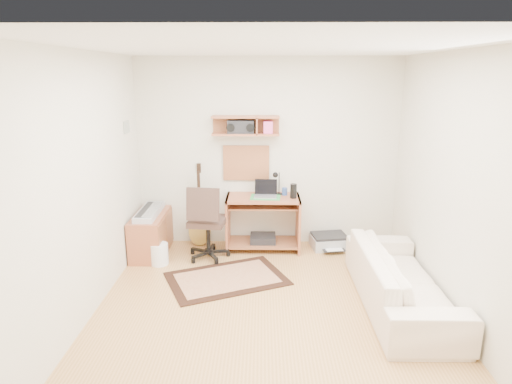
{
  "coord_description": "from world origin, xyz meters",
  "views": [
    {
      "loc": [
        -0.08,
        -4.11,
        2.38
      ],
      "look_at": [
        -0.15,
        1.05,
        1.0
      ],
      "focal_mm": 31.33,
      "sensor_mm": 36.0,
      "label": 1
    }
  ],
  "objects_px": {
    "desk": "(263,223)",
    "task_chair": "(208,221)",
    "printer": "(329,242)",
    "cabinet": "(151,234)",
    "sofa": "(401,270)"
  },
  "relations": [
    {
      "from": "desk",
      "to": "printer",
      "type": "bearing_deg",
      "value": 2.96
    },
    {
      "from": "cabinet",
      "to": "printer",
      "type": "bearing_deg",
      "value": 5.21
    },
    {
      "from": "cabinet",
      "to": "sofa",
      "type": "distance_m",
      "value": 3.26
    },
    {
      "from": "task_chair",
      "to": "sofa",
      "type": "bearing_deg",
      "value": -21.73
    },
    {
      "from": "desk",
      "to": "cabinet",
      "type": "relative_size",
      "value": 1.11
    },
    {
      "from": "sofa",
      "to": "task_chair",
      "type": "bearing_deg",
      "value": 60.72
    },
    {
      "from": "task_chair",
      "to": "printer",
      "type": "bearing_deg",
      "value": 20.29
    },
    {
      "from": "desk",
      "to": "task_chair",
      "type": "bearing_deg",
      "value": -155.74
    },
    {
      "from": "printer",
      "to": "task_chair",
      "type": "bearing_deg",
      "value": -176.2
    },
    {
      "from": "cabinet",
      "to": "desk",
      "type": "bearing_deg",
      "value": 6.58
    },
    {
      "from": "task_chair",
      "to": "cabinet",
      "type": "distance_m",
      "value": 0.84
    },
    {
      "from": "desk",
      "to": "task_chair",
      "type": "xyz_separation_m",
      "value": [
        -0.72,
        -0.33,
        0.14
      ]
    },
    {
      "from": "desk",
      "to": "sofa",
      "type": "bearing_deg",
      "value": -46.84
    },
    {
      "from": "cabinet",
      "to": "sofa",
      "type": "height_order",
      "value": "sofa"
    },
    {
      "from": "desk",
      "to": "printer",
      "type": "distance_m",
      "value": 0.97
    }
  ]
}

